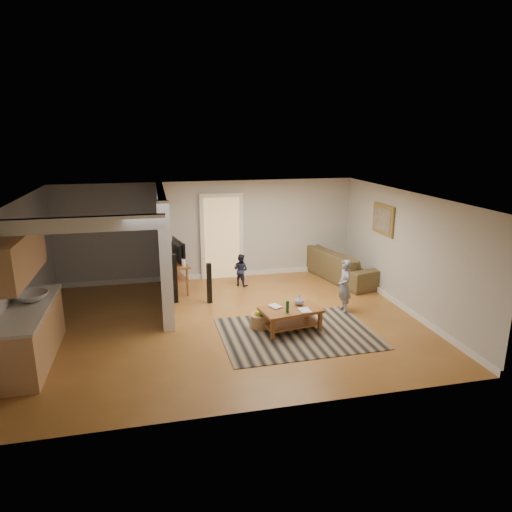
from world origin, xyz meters
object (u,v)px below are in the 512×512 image
(toddler, at_px, (241,285))
(speaker_right, at_px, (175,279))
(toy_basket, at_px, (261,320))
(child, at_px, (343,311))
(tv_console, at_px, (175,265))
(speaker_left, at_px, (209,283))
(coffee_table, at_px, (291,313))
(sofa, at_px, (341,278))

(toddler, bearing_deg, speaker_right, 69.29)
(toy_basket, height_order, child, child)
(tv_console, bearing_deg, toddler, -12.02)
(speaker_left, bearing_deg, coffee_table, -68.26)
(toy_basket, distance_m, toddler, 2.55)
(toy_basket, bearing_deg, toddler, 87.79)
(sofa, relative_size, speaker_left, 2.74)
(coffee_table, relative_size, tv_console, 1.01)
(sofa, xyz_separation_m, toddler, (-2.66, 0.01, 0.00))
(sofa, distance_m, coffee_table, 3.57)
(child, xyz_separation_m, toddler, (-1.79, 2.13, 0.00))
(toy_basket, xyz_separation_m, child, (1.89, 0.41, -0.15))
(sofa, relative_size, speaker_right, 2.27)
(speaker_left, bearing_deg, speaker_right, 149.55)
(speaker_right, height_order, child, speaker_right)
(tv_console, height_order, speaker_left, tv_console)
(sofa, xyz_separation_m, speaker_right, (-4.30, -0.80, 0.55))
(tv_console, bearing_deg, speaker_left, -68.71)
(child, bearing_deg, coffee_table, -61.43)
(speaker_right, relative_size, toddler, 1.39)
(tv_console, height_order, toddler, tv_console)
(tv_console, distance_m, toddler, 1.70)
(tv_console, xyz_separation_m, speaker_right, (-0.06, -0.78, -0.09))
(toy_basket, bearing_deg, child, 12.34)
(speaker_left, bearing_deg, sofa, 0.40)
(tv_console, distance_m, speaker_left, 1.20)
(sofa, xyz_separation_m, coffee_table, (-2.22, -2.78, 0.34))
(sofa, relative_size, toy_basket, 6.21)
(child, bearing_deg, sofa, 160.61)
(coffee_table, xyz_separation_m, toddler, (-0.44, 2.79, -0.34))
(sofa, bearing_deg, toddler, 76.93)
(sofa, distance_m, tv_console, 4.29)
(coffee_table, bearing_deg, tv_console, 126.16)
(tv_console, xyz_separation_m, toddler, (1.58, 0.03, -0.65))
(sofa, height_order, toddler, toddler)
(toddler, bearing_deg, tv_console, 44.12)
(toddler, bearing_deg, coffee_table, 141.80)
(sofa, height_order, child, child)
(tv_console, bearing_deg, child, -45.17)
(sofa, xyz_separation_m, speaker_left, (-3.56, -1.00, 0.46))
(sofa, distance_m, toddler, 2.66)
(tv_console, relative_size, toddler, 1.50)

